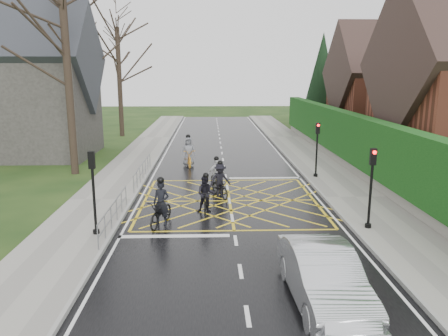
{
  "coord_description": "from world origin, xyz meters",
  "views": [
    {
      "loc": [
        -0.91,
        -19.78,
        5.92
      ],
      "look_at": [
        -0.21,
        1.35,
        1.3
      ],
      "focal_mm": 35.0,
      "sensor_mm": 36.0,
      "label": 1
    }
  ],
  "objects": [
    {
      "name": "sidewalk_left",
      "position": [
        -6.0,
        0.0,
        0.07
      ],
      "size": [
        3.0,
        80.0,
        0.15
      ],
      "primitive_type": "cube",
      "color": "gray",
      "rests_on": "ground"
    },
    {
      "name": "traffic_light_ne",
      "position": [
        5.1,
        4.2,
        1.66
      ],
      "size": [
        0.24,
        0.31,
        3.21
      ],
      "rotation": [
        0.0,
        0.0,
        3.14
      ],
      "color": "black",
      "rests_on": "ground"
    },
    {
      "name": "car",
      "position": [
        2.02,
        -9.45,
        0.75
      ],
      "size": [
        1.76,
        4.62,
        1.5
      ],
      "primitive_type": "imported",
      "rotation": [
        0.0,
        0.0,
        0.04
      ],
      "color": "silver",
      "rests_on": "ground"
    },
    {
      "name": "hedge",
      "position": [
        7.75,
        6.0,
        2.1
      ],
      "size": [
        0.9,
        38.0,
        2.8
      ],
      "primitive_type": "cube",
      "color": "#0F3A10",
      "rests_on": "stone_wall"
    },
    {
      "name": "railing_north",
      "position": [
        -4.65,
        4.0,
        0.79
      ],
      "size": [
        0.05,
        6.04,
        1.03
      ],
      "color": "slate",
      "rests_on": "ground"
    },
    {
      "name": "cyclist_mid",
      "position": [
        -0.43,
        0.74,
        0.66
      ],
      "size": [
        1.28,
        1.96,
        1.8
      ],
      "rotation": [
        0.0,
        0.0,
        0.37
      ],
      "color": "black",
      "rests_on": "ground"
    },
    {
      "name": "house_far",
      "position": [
        14.75,
        18.0,
        4.36
      ],
      "size": [
        9.8,
        8.8,
        10.3
      ],
      "color": "brown",
      "rests_on": "ground"
    },
    {
      "name": "tree_far",
      "position": [
        -9.3,
        22.0,
        7.19
      ],
      "size": [
        8.4,
        8.4,
        10.4
      ],
      "color": "black",
      "rests_on": "ground"
    },
    {
      "name": "railing_south",
      "position": [
        -4.65,
        -3.5,
        0.78
      ],
      "size": [
        0.05,
        5.04,
        1.03
      ],
      "color": "slate",
      "rests_on": "ground"
    },
    {
      "name": "church",
      "position": [
        -13.54,
        12.0,
        4.93
      ],
      "size": [
        8.8,
        7.8,
        11.0
      ],
      "color": "#2D2B28",
      "rests_on": "ground"
    },
    {
      "name": "conifer",
      "position": [
        10.75,
        26.0,
        4.99
      ],
      "size": [
        4.6,
        4.6,
        10.0
      ],
      "color": "black",
      "rests_on": "ground"
    },
    {
      "name": "road",
      "position": [
        0.0,
        0.0,
        0.01
      ],
      "size": [
        9.0,
        80.0,
        0.01
      ],
      "primitive_type": "cube",
      "color": "black",
      "rests_on": "ground"
    },
    {
      "name": "traffic_light_se",
      "position": [
        5.1,
        -4.2,
        1.66
      ],
      "size": [
        0.24,
        0.31,
        3.21
      ],
      "rotation": [
        0.0,
        0.0,
        3.14
      ],
      "color": "black",
      "rests_on": "ground"
    },
    {
      "name": "tree_near",
      "position": [
        -9.0,
        6.0,
        7.91
      ],
      "size": [
        9.24,
        9.24,
        11.44
      ],
      "color": "black",
      "rests_on": "ground"
    },
    {
      "name": "traffic_light_sw",
      "position": [
        -5.1,
        -4.5,
        1.66
      ],
      "size": [
        0.24,
        0.31,
        3.21
      ],
      "color": "black",
      "rests_on": "ground"
    },
    {
      "name": "cyclist_lead",
      "position": [
        -2.3,
        7.91,
        0.72
      ],
      "size": [
        1.11,
        2.23,
        2.07
      ],
      "rotation": [
        0.0,
        0.0,
        0.18
      ],
      "color": "orange",
      "rests_on": "ground"
    },
    {
      "name": "sidewalk_right",
      "position": [
        6.0,
        0.0,
        0.07
      ],
      "size": [
        3.0,
        80.0,
        0.15
      ],
      "primitive_type": "cube",
      "color": "gray",
      "rests_on": "ground"
    },
    {
      "name": "ground",
      "position": [
        0.0,
        0.0,
        0.0
      ],
      "size": [
        120.0,
        120.0,
        0.0
      ],
      "primitive_type": "plane",
      "color": "black",
      "rests_on": "ground"
    },
    {
      "name": "stone_wall",
      "position": [
        7.75,
        6.0,
        0.35
      ],
      "size": [
        0.5,
        38.0,
        0.7
      ],
      "primitive_type": "cube",
      "color": "slate",
      "rests_on": "ground"
    },
    {
      "name": "cyclist_rear",
      "position": [
        -2.85,
        -3.25,
        0.64
      ],
      "size": [
        1.23,
        2.13,
        1.96
      ],
      "rotation": [
        0.0,
        0.0,
        -0.28
      ],
      "color": "black",
      "rests_on": "ground"
    },
    {
      "name": "tree_mid",
      "position": [
        -10.0,
        14.0,
        8.63
      ],
      "size": [
        10.08,
        10.08,
        12.48
      ],
      "color": "black",
      "rests_on": "ground"
    },
    {
      "name": "cyclist_back",
      "position": [
        -1.09,
        -1.71,
        0.67
      ],
      "size": [
        0.82,
        1.78,
        1.76
      ],
      "rotation": [
        0.0,
        0.0,
        -0.06
      ],
      "color": "black",
      "rests_on": "ground"
    },
    {
      "name": "cyclist_front",
      "position": [
        -0.58,
        2.04,
        0.65
      ],
      "size": [
        1.04,
        1.82,
        1.76
      ],
      "rotation": [
        0.0,
        0.0,
        0.33
      ],
      "color": "black",
      "rests_on": "ground"
    }
  ]
}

